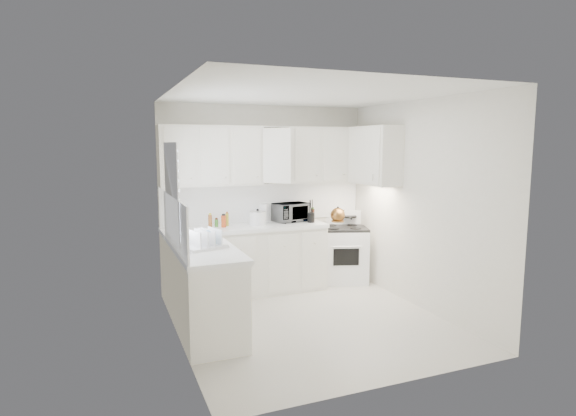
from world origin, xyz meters
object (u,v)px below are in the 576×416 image
stove (343,247)px  dish_rack (204,237)px  tea_kettle (338,214)px  utensil_crock (311,211)px  rice_cooker (258,217)px  microwave (291,210)px

stove → dish_rack: bearing=-134.2°
dish_rack → stove: bearing=10.0°
tea_kettle → utensil_crock: bearing=151.0°
stove → rice_cooker: size_ratio=4.69×
dish_rack → tea_kettle: bearing=8.5°
tea_kettle → rice_cooker: size_ratio=1.16×
microwave → dish_rack: bearing=-153.1°
microwave → rice_cooker: (-0.55, -0.14, -0.05)m
utensil_crock → dish_rack: size_ratio=0.79×
stove → rice_cooker: bearing=-159.9°
tea_kettle → dish_rack: dish_rack is taller
stove → tea_kettle: (-0.18, -0.16, 0.53)m
tea_kettle → rice_cooker: 1.18m
stove → dish_rack: size_ratio=2.51×
rice_cooker → dish_rack: size_ratio=0.53×
utensil_crock → stove: bearing=9.0°
rice_cooker → dish_rack: bearing=-116.3°
rice_cooker → tea_kettle: bearing=7.7°
microwave → stove: bearing=-20.9°
stove → microwave: size_ratio=2.21×
tea_kettle → utensil_crock: utensil_crock is taller
rice_cooker → utensil_crock: bearing=9.7°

